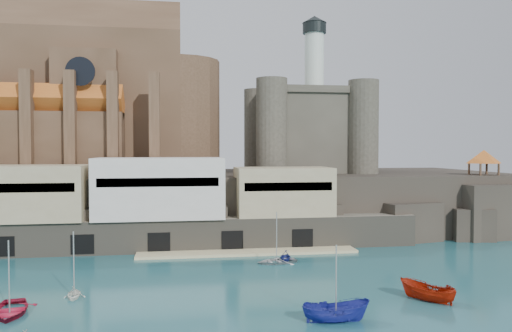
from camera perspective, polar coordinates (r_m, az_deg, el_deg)
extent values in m
plane|color=#1B525A|center=(51.50, -0.44, -14.13)|extent=(300.00, 300.00, 0.00)
cube|color=black|center=(89.73, -4.07, -3.96)|extent=(100.00, 34.00, 10.00)
cube|color=black|center=(74.86, -20.18, -6.81)|extent=(9.00, 5.00, 6.00)
cube|color=black|center=(73.37, -6.96, -6.88)|extent=(9.00, 5.00, 6.00)
cube|color=black|center=(75.77, 6.09, -6.59)|extent=(9.00, 5.00, 6.00)
cube|color=black|center=(81.27, 17.13, -6.09)|extent=(9.00, 5.00, 6.00)
cube|color=#6C6557|center=(72.49, -9.33, -7.60)|extent=(70.00, 6.00, 4.50)
cube|color=#D0C08A|center=(69.04, -0.92, -9.83)|extent=(30.00, 4.00, 0.40)
cube|color=black|center=(73.43, -26.97, -8.18)|extent=(3.00, 0.40, 2.60)
cube|color=black|center=(70.94, -19.20, -8.43)|extent=(3.00, 0.40, 2.60)
cube|color=black|center=(69.80, -11.02, -8.53)|extent=(3.00, 0.40, 2.60)
cube|color=black|center=(70.09, -2.73, -8.45)|extent=(3.00, 0.40, 2.60)
cube|color=black|center=(71.78, 5.32, -8.21)|extent=(3.00, 0.40, 2.60)
cube|color=tan|center=(75.69, -24.68, -2.77)|extent=(16.00, 9.00, 7.50)
cube|color=silver|center=(72.74, -10.92, -2.42)|extent=(18.00, 9.00, 8.50)
cube|color=tan|center=(74.27, 3.11, -2.87)|extent=(14.00, 8.00, 7.00)
cube|color=#4C3523|center=(93.25, -20.44, 6.61)|extent=(38.00, 14.00, 24.00)
cube|color=#4C3523|center=(95.00, -20.53, 13.84)|extent=(38.00, 13.01, 13.01)
cylinder|color=#4C3523|center=(91.15, -8.60, 5.56)|extent=(14.00, 14.00, 20.00)
cube|color=#4C3523|center=(92.37, -17.99, 5.44)|extent=(10.00, 20.00, 20.00)
cube|color=#4C3523|center=(84.66, -24.36, 2.29)|extent=(28.00, 5.00, 10.00)
cube|color=#4C3523|center=(103.07, -21.49, 2.25)|extent=(28.00, 5.00, 10.00)
cube|color=#C15F21|center=(84.97, -24.43, 6.75)|extent=(28.00, 5.66, 5.66)
cube|color=#C15F21|center=(103.33, -21.53, 5.91)|extent=(28.00, 5.66, 5.66)
cylinder|color=black|center=(81.18, -19.45, 10.17)|extent=(4.40, 0.30, 4.40)
cube|color=#4C3523|center=(81.74, -24.69, 4.41)|extent=(1.60, 2.20, 16.00)
cube|color=#4C3523|center=(80.25, -20.43, 4.51)|extent=(1.60, 2.20, 16.00)
cube|color=#4C3523|center=(79.22, -16.02, 4.59)|extent=(1.60, 2.20, 16.00)
cube|color=#4C3523|center=(78.66, -11.52, 4.65)|extent=(1.60, 2.20, 16.00)
cube|color=#413E33|center=(92.90, 5.77, 3.65)|extent=(16.00, 16.00, 14.00)
cube|color=#413E33|center=(93.41, 5.79, 8.19)|extent=(17.00, 17.00, 1.20)
cylinder|color=#413E33|center=(83.41, 1.80, 4.54)|extent=(5.20, 5.20, 16.00)
cylinder|color=#413E33|center=(87.71, 12.16, 4.37)|extent=(5.20, 5.20, 16.00)
cylinder|color=#413E33|center=(99.18, 0.13, 4.13)|extent=(5.20, 5.20, 16.00)
cylinder|color=#413E33|center=(102.82, 9.00, 4.03)|extent=(5.20, 5.20, 16.00)
cylinder|color=silver|center=(96.59, 6.67, 11.34)|extent=(3.60, 3.60, 12.00)
cylinder|color=black|center=(97.97, 6.69, 15.38)|extent=(4.40, 4.40, 2.00)
cone|color=black|center=(98.36, 6.69, 16.29)|extent=(4.60, 4.60, 1.40)
cube|color=black|center=(90.12, 24.51, -4.52)|extent=(12.00, 10.00, 8.70)
cube|color=black|center=(85.70, 23.34, -6.08)|extent=(6.00, 5.00, 5.00)
cube|color=black|center=(94.70, 26.38, -5.07)|extent=(5.00, 4.00, 6.00)
cube|color=#4C3523|center=(89.73, 24.55, -1.67)|extent=(4.20, 4.20, 0.30)
cylinder|color=#4C3523|center=(87.44, 24.26, -0.80)|extent=(0.36, 0.36, 3.20)
cylinder|color=#4C3523|center=(89.22, 25.99, -0.78)|extent=(0.36, 0.36, 3.20)
cylinder|color=#4C3523|center=(90.14, 23.16, -0.71)|extent=(0.36, 0.36, 3.20)
cylinder|color=#4C3523|center=(91.87, 24.86, -0.69)|extent=(0.36, 0.36, 3.20)
pyramid|color=#C15F21|center=(89.57, 24.59, 0.98)|extent=(6.40, 6.40, 2.20)
imported|color=#A61530|center=(49.86, -26.33, -14.88)|extent=(4.53, 2.01, 6.12)
imported|color=navy|center=(43.58, 9.12, -17.19)|extent=(2.29, 2.24, 5.67)
imported|color=white|center=(52.35, -20.06, -13.98)|extent=(2.56, 1.62, 2.91)
imported|color=#A21D07|center=(51.15, 18.96, -14.35)|extent=(2.93, 2.94, 5.49)
imported|color=silver|center=(63.57, 2.37, -11.01)|extent=(1.79, 3.82, 5.15)
imported|color=navy|center=(64.88, 3.39, -10.74)|extent=(3.15, 2.45, 3.21)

